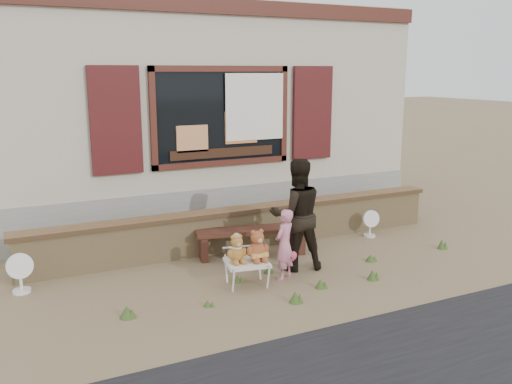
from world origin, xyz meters
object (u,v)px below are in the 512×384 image
teddy_bear_left (237,248)px  adult (297,214)px  child (284,245)px  teddy_bear_right (257,245)px  bench (252,236)px  folding_chair (247,263)px

teddy_bear_left → adult: (1.05, 0.25, 0.28)m
teddy_bear_left → child: child is taller
teddy_bear_left → teddy_bear_right: teddy_bear_right is taller
bench → child: size_ratio=1.80×
child → adult: size_ratio=0.61×
teddy_bear_right → adult: (0.77, 0.30, 0.25)m
bench → adult: bearing=-53.9°
child → adult: adult is taller
bench → folding_chair: (-0.57, -1.04, -0.02)m
teddy_bear_right → teddy_bear_left: bearing=180.0°
child → teddy_bear_right: bearing=-29.4°
bench → teddy_bear_right: 1.17m
folding_chair → adult: (0.91, 0.28, 0.50)m
teddy_bear_left → adult: adult is taller
teddy_bear_left → teddy_bear_right: size_ratio=0.88×
folding_chair → teddy_bear_left: (-0.14, 0.03, 0.22)m
teddy_bear_left → teddy_bear_right: bearing=0.0°
folding_chair → teddy_bear_right: teddy_bear_right is taller
child → teddy_bear_left: bearing=-34.2°
teddy_bear_right → adult: adult is taller
folding_chair → teddy_bear_right: (0.14, -0.03, 0.25)m
teddy_bear_left → teddy_bear_right: 0.28m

